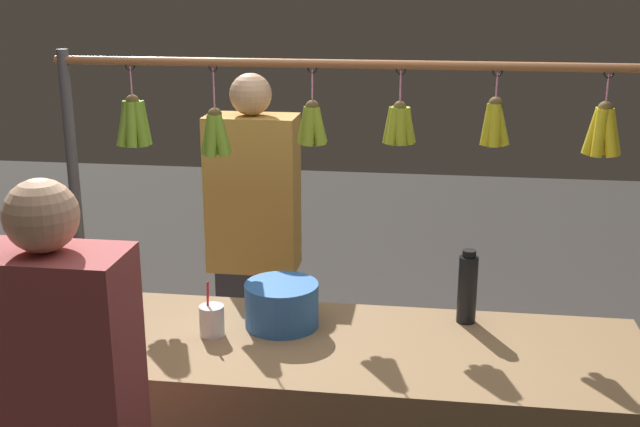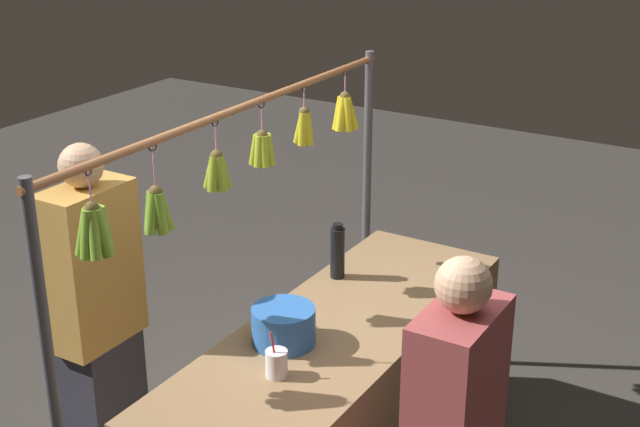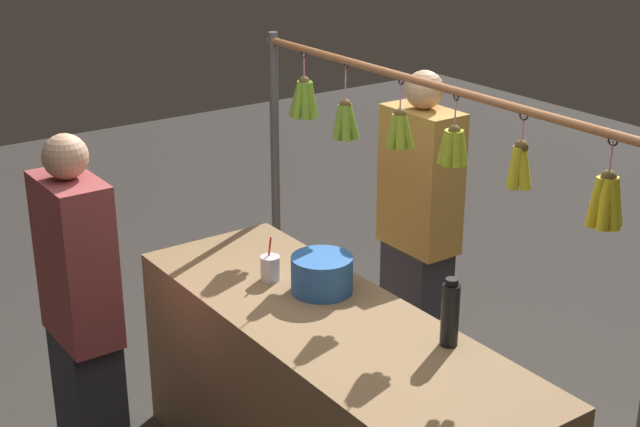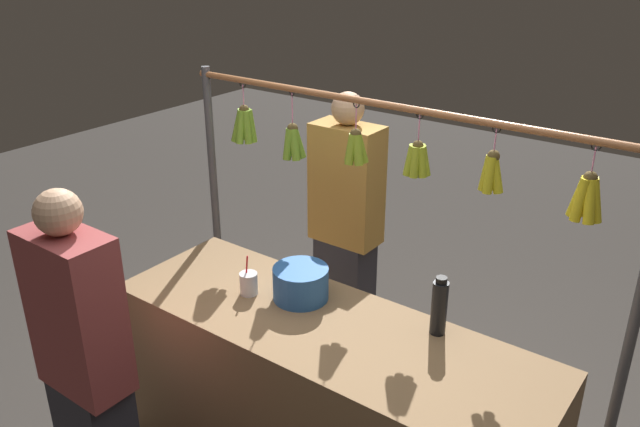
# 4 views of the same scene
# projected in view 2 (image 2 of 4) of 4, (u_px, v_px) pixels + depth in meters

# --- Properties ---
(market_counter) EXTENTS (2.03, 0.67, 0.86)m
(market_counter) POSITION_uv_depth(u_px,v_px,m) (335.00, 414.00, 3.89)
(market_counter) COLOR olive
(market_counter) RESTS_ON ground
(display_rack) EXTENTS (2.29, 0.14, 1.77)m
(display_rack) POSITION_uv_depth(u_px,v_px,m) (240.00, 209.00, 3.77)
(display_rack) COLOR #4C4C51
(display_rack) RESTS_ON ground
(water_bottle) EXTENTS (0.07, 0.07, 0.27)m
(water_bottle) POSITION_uv_depth(u_px,v_px,m) (338.00, 252.00, 4.13)
(water_bottle) COLOR black
(water_bottle) RESTS_ON market_counter
(blue_bucket) EXTENTS (0.26, 0.26, 0.16)m
(blue_bucket) POSITION_uv_depth(u_px,v_px,m) (283.00, 326.00, 3.58)
(blue_bucket) COLOR #2D65B7
(blue_bucket) RESTS_ON market_counter
(drink_cup) EXTENTS (0.09, 0.09, 0.19)m
(drink_cup) POSITION_uv_depth(u_px,v_px,m) (276.00, 363.00, 3.36)
(drink_cup) COLOR silver
(drink_cup) RESTS_ON market_counter
(vendor_person) EXTENTS (0.39, 0.21, 1.65)m
(vendor_person) POSITION_uv_depth(u_px,v_px,m) (98.00, 332.00, 3.78)
(vendor_person) COLOR #2D2D38
(vendor_person) RESTS_ON ground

